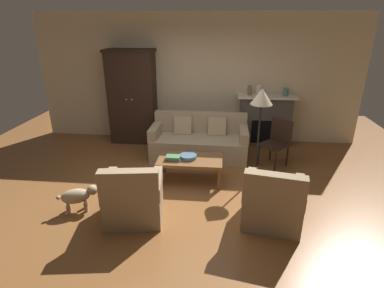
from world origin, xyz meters
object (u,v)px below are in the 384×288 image
at_px(armoire, 133,97).
at_px(coffee_table, 190,162).
at_px(mantel_vase_jade, 286,92).
at_px(armchair_near_left, 134,199).
at_px(side_chair_wooden, 277,140).
at_px(book_stack, 174,158).
at_px(mantel_vase_cream, 259,90).
at_px(couch, 199,142).
at_px(armchair_near_right, 273,203).
at_px(dog, 78,196).
at_px(fireplace, 265,120).
at_px(fruit_bowl, 188,157).
at_px(mantel_vase_bronze, 250,90).
at_px(floor_lamp, 261,102).

relative_size(armoire, coffee_table, 1.87).
bearing_deg(mantel_vase_jade, armchair_near_left, -129.44).
distance_m(armoire, side_chair_wooden, 3.26).
height_order(book_stack, mantel_vase_jade, mantel_vase_jade).
bearing_deg(mantel_vase_cream, couch, -145.95).
bearing_deg(armchair_near_left, armchair_near_right, 2.29).
xyz_separation_m(mantel_vase_jade, side_chair_wooden, (-0.28, -1.08, -0.69)).
xyz_separation_m(mantel_vase_jade, armchair_near_right, (-0.61, -2.98, -0.89)).
bearing_deg(book_stack, armchair_near_right, -34.22).
bearing_deg(mantel_vase_jade, dog, -138.73).
xyz_separation_m(fireplace, mantel_vase_cream, (-0.18, -0.02, 0.66)).
height_order(mantel_vase_cream, armchair_near_right, mantel_vase_cream).
xyz_separation_m(mantel_vase_cream, armchair_near_right, (-0.05, -2.98, -0.92)).
relative_size(couch, side_chair_wooden, 2.14).
relative_size(coffee_table, fruit_bowl, 3.81).
height_order(fireplace, couch, fireplace).
bearing_deg(mantel_vase_jade, coffee_table, -134.47).
bearing_deg(fireplace, mantel_vase_cream, -174.31).
height_order(coffee_table, dog, coffee_table).
distance_m(coffee_table, mantel_vase_cream, 2.45).
bearing_deg(armoire, fireplace, 1.51).
distance_m(fireplace, book_stack, 2.64).
height_order(armoire, dog, armoire).
bearing_deg(dog, mantel_vase_bronze, 48.56).
xyz_separation_m(armchair_near_left, armchair_near_right, (1.90, 0.08, 0.00)).
distance_m(fruit_bowl, floor_lamp, 1.51).
bearing_deg(couch, armchair_near_left, -108.32).
relative_size(mantel_vase_jade, side_chair_wooden, 0.18).
distance_m(floor_lamp, dog, 3.17).
height_order(mantel_vase_jade, floor_lamp, floor_lamp).
height_order(armchair_near_right, floor_lamp, floor_lamp).
xyz_separation_m(fruit_bowl, armchair_near_left, (-0.63, -1.18, -0.14)).
bearing_deg(fruit_bowl, coffee_table, -16.46).
bearing_deg(couch, armoire, 153.90).
xyz_separation_m(fruit_bowl, dog, (-1.49, -1.08, -0.21)).
bearing_deg(fireplace, mantel_vase_bronze, -177.30).
bearing_deg(coffee_table, armchair_near_right, -41.49).
bearing_deg(mantel_vase_cream, book_stack, -128.65).
bearing_deg(armoire, armchair_near_right, -47.10).
distance_m(fruit_bowl, mantel_vase_cream, 2.43).
bearing_deg(mantel_vase_bronze, mantel_vase_cream, 0.00).
relative_size(armoire, floor_lamp, 1.28).
bearing_deg(armchair_near_right, coffee_table, 138.51).
height_order(book_stack, mantel_vase_bronze, mantel_vase_bronze).
bearing_deg(book_stack, armoire, 122.46).
xyz_separation_m(fireplace, dog, (-2.99, -2.98, -0.32)).
height_order(armoire, floor_lamp, armoire).
bearing_deg(armchair_near_left, fireplace, 55.23).
relative_size(fruit_bowl, mantel_vase_cream, 1.29).
relative_size(armchair_near_left, armchair_near_right, 0.98).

